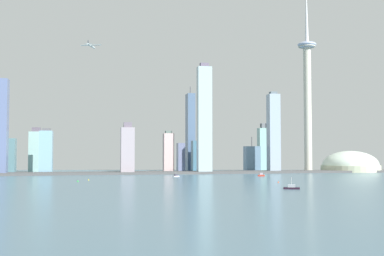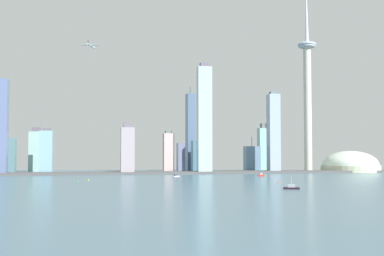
{
  "view_description": "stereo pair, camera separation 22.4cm",
  "coord_description": "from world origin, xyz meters",
  "px_view_note": "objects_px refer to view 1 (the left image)",
  "views": [
    {
      "loc": [
        -121.51,
        -372.85,
        33.8
      ],
      "look_at": [
        45.46,
        434.92,
        75.83
      ],
      "focal_mm": 46.21,
      "sensor_mm": 36.0,
      "label": 1
    },
    {
      "loc": [
        -121.29,
        -372.89,
        33.8
      ],
      "look_at": [
        45.46,
        434.92,
        75.83
      ],
      "focal_mm": 46.21,
      "sensor_mm": 36.0,
      "label": 2
    }
  ],
  "objects_px": {
    "boat_3": "(291,187)",
    "airplane": "(91,46)",
    "observation_tower": "(307,86)",
    "stadium_dome": "(350,166)",
    "skyscraper_5": "(46,152)",
    "boat_4": "(261,175)",
    "skyscraper_1": "(265,149)",
    "skyscraper_8": "(128,150)",
    "skyscraper_6": "(9,156)",
    "channel_buoy_0": "(89,179)",
    "skyscraper_10": "(3,127)",
    "boat_0": "(176,176)",
    "skyscraper_12": "(168,153)",
    "skyscraper_4": "(190,132)",
    "skyscraper_3": "(204,119)",
    "skyscraper_7": "(36,151)",
    "skyscraper_9": "(274,133)",
    "skyscraper_11": "(181,157)",
    "skyscraper_2": "(252,159)",
    "skyscraper_0": "(199,156)",
    "channel_buoy_1": "(78,181)",
    "channel_buoy_2": "(278,182)"
  },
  "relations": [
    {
      "from": "skyscraper_1",
      "to": "channel_buoy_2",
      "type": "bearing_deg",
      "value": -107.84
    },
    {
      "from": "skyscraper_8",
      "to": "skyscraper_9",
      "type": "height_order",
      "value": "skyscraper_9"
    },
    {
      "from": "skyscraper_8",
      "to": "skyscraper_1",
      "type": "bearing_deg",
      "value": 19.6
    },
    {
      "from": "stadium_dome",
      "to": "skyscraper_9",
      "type": "height_order",
      "value": "skyscraper_9"
    },
    {
      "from": "observation_tower",
      "to": "skyscraper_0",
      "type": "relative_size",
      "value": 6.19
    },
    {
      "from": "stadium_dome",
      "to": "skyscraper_5",
      "type": "distance_m",
      "value": 536.86
    },
    {
      "from": "skyscraper_7",
      "to": "skyscraper_5",
      "type": "bearing_deg",
      "value": -71.74
    },
    {
      "from": "skyscraper_12",
      "to": "stadium_dome",
      "type": "bearing_deg",
      "value": -3.36
    },
    {
      "from": "skyscraper_6",
      "to": "channel_buoy_0",
      "type": "xyz_separation_m",
      "value": [
        130.46,
        -234.31,
        -27.87
      ]
    },
    {
      "from": "skyscraper_2",
      "to": "skyscraper_5",
      "type": "relative_size",
      "value": 0.85
    },
    {
      "from": "skyscraper_1",
      "to": "skyscraper_11",
      "type": "relative_size",
      "value": 1.74
    },
    {
      "from": "skyscraper_0",
      "to": "skyscraper_8",
      "type": "relative_size",
      "value": 0.67
    },
    {
      "from": "skyscraper_5",
      "to": "skyscraper_10",
      "type": "height_order",
      "value": "skyscraper_10"
    },
    {
      "from": "stadium_dome",
      "to": "skyscraper_4",
      "type": "bearing_deg",
      "value": 162.53
    },
    {
      "from": "skyscraper_0",
      "to": "skyscraper_3",
      "type": "xyz_separation_m",
      "value": [
        -5.27,
        -66.57,
        61.99
      ]
    },
    {
      "from": "skyscraper_4",
      "to": "skyscraper_12",
      "type": "bearing_deg",
      "value": -127.49
    },
    {
      "from": "skyscraper_10",
      "to": "boat_3",
      "type": "distance_m",
      "value": 491.19
    },
    {
      "from": "skyscraper_1",
      "to": "skyscraper_12",
      "type": "relative_size",
      "value": 1.25
    },
    {
      "from": "boat_3",
      "to": "airplane",
      "type": "height_order",
      "value": "airplane"
    },
    {
      "from": "observation_tower",
      "to": "skyscraper_8",
      "type": "bearing_deg",
      "value": -175.46
    },
    {
      "from": "stadium_dome",
      "to": "boat_0",
      "type": "relative_size",
      "value": 9.28
    },
    {
      "from": "skyscraper_2",
      "to": "skyscraper_5",
      "type": "bearing_deg",
      "value": -176.24
    },
    {
      "from": "skyscraper_2",
      "to": "boat_0",
      "type": "distance_m",
      "value": 242.77
    },
    {
      "from": "boat_4",
      "to": "stadium_dome",
      "type": "bearing_deg",
      "value": 37.46
    },
    {
      "from": "skyscraper_3",
      "to": "skyscraper_7",
      "type": "distance_m",
      "value": 309.15
    },
    {
      "from": "skyscraper_5",
      "to": "skyscraper_11",
      "type": "bearing_deg",
      "value": 9.66
    },
    {
      "from": "stadium_dome",
      "to": "skyscraper_2",
      "type": "bearing_deg",
      "value": 165.3
    },
    {
      "from": "observation_tower",
      "to": "boat_0",
      "type": "distance_m",
      "value": 329.19
    },
    {
      "from": "skyscraper_3",
      "to": "skyscraper_8",
      "type": "relative_size",
      "value": 2.21
    },
    {
      "from": "boat_3",
      "to": "observation_tower",
      "type": "bearing_deg",
      "value": -95.47
    },
    {
      "from": "skyscraper_1",
      "to": "skyscraper_8",
      "type": "bearing_deg",
      "value": -160.4
    },
    {
      "from": "skyscraper_10",
      "to": "airplane",
      "type": "distance_m",
      "value": 201.6
    },
    {
      "from": "skyscraper_1",
      "to": "skyscraper_12",
      "type": "bearing_deg",
      "value": -165.37
    },
    {
      "from": "boat_0",
      "to": "observation_tower",
      "type": "bearing_deg",
      "value": -14.77
    },
    {
      "from": "skyscraper_8",
      "to": "skyscraper_12",
      "type": "height_order",
      "value": "skyscraper_8"
    },
    {
      "from": "skyscraper_10",
      "to": "channel_buoy_1",
      "type": "relative_size",
      "value": 76.09
    },
    {
      "from": "boat_0",
      "to": "channel_buoy_1",
      "type": "xyz_separation_m",
      "value": [
        -134.57,
        -95.46,
        -0.34
      ]
    },
    {
      "from": "skyscraper_5",
      "to": "boat_4",
      "type": "xyz_separation_m",
      "value": [
        317.02,
        -155.17,
        -34.25
      ]
    },
    {
      "from": "skyscraper_1",
      "to": "boat_0",
      "type": "distance_m",
      "value": 286.98
    },
    {
      "from": "skyscraper_11",
      "to": "boat_3",
      "type": "bearing_deg",
      "value": -86.96
    },
    {
      "from": "observation_tower",
      "to": "skyscraper_10",
      "type": "bearing_deg",
      "value": -177.78
    },
    {
      "from": "skyscraper_0",
      "to": "skyscraper_6",
      "type": "bearing_deg",
      "value": -179.88
    },
    {
      "from": "skyscraper_5",
      "to": "channel_buoy_1",
      "type": "xyz_separation_m",
      "value": [
        57.01,
        -241.84,
        -35.06
      ]
    },
    {
      "from": "skyscraper_3",
      "to": "skyscraper_10",
      "type": "relative_size",
      "value": 1.24
    },
    {
      "from": "skyscraper_0",
      "to": "channel_buoy_2",
      "type": "height_order",
      "value": "skyscraper_0"
    },
    {
      "from": "skyscraper_2",
      "to": "skyscraper_4",
      "type": "relative_size",
      "value": 0.4
    },
    {
      "from": "skyscraper_11",
      "to": "channel_buoy_2",
      "type": "height_order",
      "value": "skyscraper_11"
    },
    {
      "from": "stadium_dome",
      "to": "skyscraper_10",
      "type": "xyz_separation_m",
      "value": [
        -596.89,
        -19.34,
        63.76
      ]
    },
    {
      "from": "observation_tower",
      "to": "stadium_dome",
      "type": "bearing_deg",
      "value": -0.45
    },
    {
      "from": "boat_3",
      "to": "boat_0",
      "type": "bearing_deg",
      "value": -54.56
    }
  ]
}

